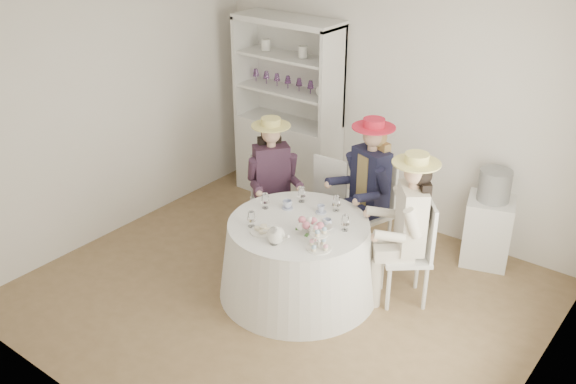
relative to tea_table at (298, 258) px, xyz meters
The scene contains 23 objects.
ground 0.41m from the tea_table, 121.99° to the right, with size 4.50×4.50×0.00m, color brown.
ceiling 2.34m from the tea_table, 121.99° to the right, with size 4.50×4.50×0.00m, color white.
wall_back 2.10m from the tea_table, 92.76° to the left, with size 4.50×4.50×0.00m, color white.
wall_front 2.36m from the tea_table, 92.39° to the right, with size 4.50×4.50×0.00m, color white.
wall_left 2.54m from the tea_table, behind, with size 4.50×4.50×0.00m, color white.
wall_right 2.38m from the tea_table, ahead, with size 4.50×4.50×0.00m, color white.
tea_table is the anchor object (origin of this frame).
hutch 2.15m from the tea_table, 129.81° to the left, with size 1.43×0.86×2.17m.
side_table 2.00m from the tea_table, 53.40° to the left, with size 0.45×0.45×0.70m, color silver.
hatbox 2.06m from the tea_table, 53.40° to the left, with size 0.31×0.31×0.31m, color black.
guest_left 1.06m from the tea_table, 143.07° to the left, with size 0.60×0.58×1.41m.
guest_mid 1.09m from the tea_table, 81.18° to the left, with size 0.57×0.61×1.50m.
guest_right 1.08m from the tea_table, 30.54° to the left, with size 0.63×0.61×1.48m.
spare_chair 1.10m from the tea_table, 105.82° to the left, with size 0.44×0.44×0.99m.
teacup_a 0.51m from the tea_table, 147.31° to the left, with size 0.09×0.09×0.07m, color white.
teacup_b 0.50m from the tea_table, 80.47° to the left, with size 0.07×0.07×0.07m, color white.
teacup_c 0.49m from the tea_table, 20.55° to the left, with size 0.09×0.09×0.07m, color white.
flower_bowl 0.47m from the tea_table, ahead, with size 0.24×0.24×0.06m, color white.
flower_arrangement 0.52m from the tea_table, 25.78° to the right, with size 0.19×0.19×0.07m.
table_teapot 0.60m from the tea_table, 82.62° to the right, with size 0.22×0.16×0.17m.
sandwich_plate 0.53m from the tea_table, 115.60° to the right, with size 0.23×0.23×0.05m.
cupcake_stand 0.65m from the tea_table, 32.56° to the right, with size 0.21×0.21×0.20m.
stemware_set 0.45m from the tea_table, 45.00° to the right, with size 0.91×0.91×0.15m.
Camera 1 is at (3.11, -3.95, 3.58)m, focal length 40.00 mm.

